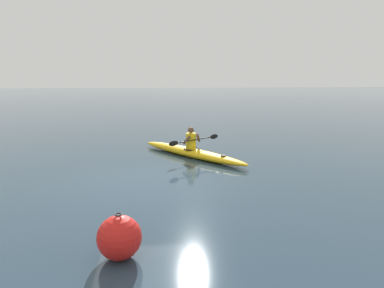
% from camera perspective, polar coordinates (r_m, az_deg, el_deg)
% --- Properties ---
extents(ground_plane, '(160.00, 160.00, 0.00)m').
position_cam_1_polar(ground_plane, '(9.34, -8.61, -6.16)').
color(ground_plane, '#283D4C').
extents(kayak, '(3.45, 4.38, 0.30)m').
position_cam_1_polar(kayak, '(12.04, -0.16, -1.38)').
color(kayak, '#EAB214').
rests_on(kayak, ground).
extents(kayaker, '(1.88, 1.40, 0.74)m').
position_cam_1_polar(kayaker, '(11.94, -0.11, 0.77)').
color(kayaker, yellow).
rests_on(kayaker, kayak).
extents(mooring_buoy_channel_marker, '(0.68, 0.68, 0.73)m').
position_cam_1_polar(mooring_buoy_channel_marker, '(5.54, -11.88, -14.84)').
color(mooring_buoy_channel_marker, red).
rests_on(mooring_buoy_channel_marker, ground).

